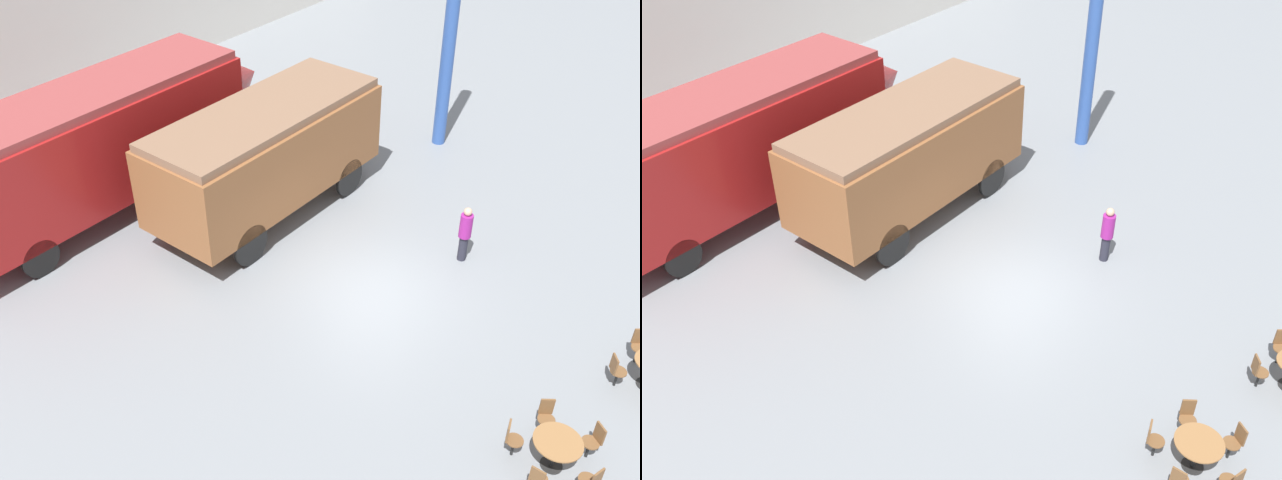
{
  "view_description": "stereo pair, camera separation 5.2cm",
  "coord_description": "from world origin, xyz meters",
  "views": [
    {
      "loc": [
        -11.93,
        -7.77,
        11.95
      ],
      "look_at": [
        -0.85,
        1.0,
        1.6
      ],
      "focal_mm": 40.0,
      "sensor_mm": 36.0,
      "label": 1
    },
    {
      "loc": [
        -11.9,
        -7.81,
        11.95
      ],
      "look_at": [
        -0.85,
        1.0,
        1.6
      ],
      "focal_mm": 40.0,
      "sensor_mm": 36.0,
      "label": 2
    }
  ],
  "objects": [
    {
      "name": "ground_plane",
      "position": [
        0.0,
        0.0,
        0.0
      ],
      "size": [
        80.0,
        80.0,
        0.0
      ],
      "primitive_type": "plane",
      "color": "gray"
    },
    {
      "name": "streamlined_locomotive",
      "position": [
        -1.15,
        8.43,
        2.23
      ],
      "size": [
        11.76,
        2.7,
        3.82
      ],
      "color": "maroon",
      "rests_on": "ground_plane"
    },
    {
      "name": "passenger_coach_wooden",
      "position": [
        1.11,
        4.51,
        2.04
      ],
      "size": [
        7.38,
        2.81,
        3.35
      ],
      "color": "brown",
      "rests_on": "ground_plane"
    },
    {
      "name": "cafe_table_near",
      "position": [
        -2.23,
        -5.94,
        0.6
      ],
      "size": [
        0.96,
        0.96,
        0.74
      ],
      "color": "black",
      "rests_on": "ground_plane"
    },
    {
      "name": "cafe_chair_1",
      "position": [
        -1.53,
        -6.43,
        0.51
      ],
      "size": [
        0.4,
        0.4,
        0.87
      ],
      "rotation": [
        0.0,
        0.0,
        8.8
      ],
      "color": "black",
      "rests_on": "ground_plane"
    },
    {
      "name": "cafe_chair_2",
      "position": [
        -1.54,
        -5.43,
        0.51
      ],
      "size": [
        0.4,
        0.4,
        0.87
      ],
      "rotation": [
        0.0,
        0.0,
        10.06
      ],
      "color": "black",
      "rests_on": "ground_plane"
    },
    {
      "name": "cafe_chair_3",
      "position": [
        -2.5,
        -5.13,
        0.51
      ],
      "size": [
        0.37,
        0.39,
        0.87
      ],
      "rotation": [
        0.0,
        0.0,
        11.32
      ],
      "color": "black",
      "rests_on": "ground_plane"
    },
    {
      "name": "cafe_chair_4",
      "position": [
        -3.08,
        -5.94,
        0.51
      ],
      "size": [
        0.36,
        0.36,
        0.87
      ],
      "rotation": [
        0.0,
        0.0,
        12.57
      ],
      "color": "black",
      "rests_on": "ground_plane"
    },
    {
      "name": "cafe_chair_5",
      "position": [
        0.59,
        -6.1,
        0.51
      ],
      "size": [
        0.4,
        0.41,
        0.87
      ],
      "rotation": [
        0.0,
        0.0,
        5.39
      ],
      "color": "black",
      "rests_on": "ground_plane"
    },
    {
      "name": "cafe_chair_8",
      "position": [
        1.71,
        -6.22,
        0.51
      ],
      "size": [
        0.41,
        0.4,
        0.87
      ],
      "rotation": [
        0.0,
        0.0,
        10.1
      ],
      "color": "black",
      "rests_on": "ground_plane"
    },
    {
      "name": "visitor_person",
      "position": [
        2.58,
        -1.22,
        0.9
      ],
      "size": [
        0.34,
        0.34,
        1.67
      ],
      "color": "#262633",
      "rests_on": "ground_plane"
    },
    {
      "name": "support_pillar",
      "position": [
        8.0,
        2.72,
        4.0
      ],
      "size": [
        0.44,
        0.44,
        8.0
      ],
      "color": "#2D519E",
      "rests_on": "ground_plane"
    }
  ]
}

